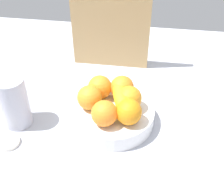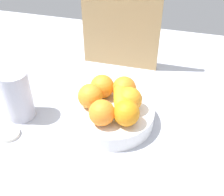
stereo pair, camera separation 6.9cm
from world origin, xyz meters
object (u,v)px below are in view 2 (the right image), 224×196
object	(u,v)px
orange_front_right	(102,113)
jar_lid	(9,134)
orange_back_left	(129,99)
orange_top_stack	(102,86)
orange_center	(126,113)
banana_bunch	(123,100)
orange_front_left	(90,96)
orange_back_right	(124,88)
thermos_tumbler	(17,95)
cutting_board	(121,20)
fruit_bowl	(112,115)

from	to	relation	value
orange_front_right	jar_lid	world-z (taller)	orange_front_right
orange_back_left	orange_top_stack	size ratio (longest dim) A/B	1.00
orange_center	banana_bunch	xyz separation A→B (cm)	(-2.17, 5.70, -0.44)
orange_front_left	banana_bunch	distance (cm)	9.51
orange_front_left	orange_back_right	distance (cm)	10.45
banana_bunch	thermos_tumbler	distance (cm)	30.66
orange_back_right	cutting_board	size ratio (longest dim) A/B	0.20
orange_back_right	banana_bunch	world-z (taller)	orange_back_right
orange_front_right	cutting_board	distance (cm)	39.43
thermos_tumbler	jar_lid	size ratio (longest dim) A/B	2.48
jar_lid	orange_front_right	bearing A→B (deg)	15.41
thermos_tumbler	orange_center	bearing A→B (deg)	0.07
orange_top_stack	jar_lid	bearing A→B (deg)	-140.29
orange_center	orange_top_stack	xyz separation A→B (cm)	(-9.67, 9.71, 0.00)
cutting_board	orange_top_stack	bearing A→B (deg)	-87.90
orange_front_right	orange_center	size ratio (longest dim) A/B	1.00
orange_front_left	orange_top_stack	world-z (taller)	same
orange_back_right	orange_front_left	bearing A→B (deg)	-143.61
orange_back_left	thermos_tumbler	bearing A→B (deg)	-169.55
orange_back_left	thermos_tumbler	world-z (taller)	thermos_tumbler
orange_front_right	orange_front_left	bearing A→B (deg)	131.65
fruit_bowl	orange_front_right	bearing A→B (deg)	-99.79
cutting_board	fruit_bowl	bearing A→B (deg)	-80.36
orange_back_left	cutting_board	xyz separation A→B (cm)	(-10.32, 30.56, 9.63)
orange_front_right	orange_top_stack	size ratio (longest dim) A/B	1.00
orange_front_right	banana_bunch	world-z (taller)	orange_front_right
orange_center	orange_back_right	distance (cm)	11.04
orange_top_stack	banana_bunch	size ratio (longest dim) A/B	0.38
orange_top_stack	cutting_board	xyz separation A→B (cm)	(-1.14, 26.68, 9.63)
orange_front_right	banana_bunch	xyz separation A→B (cm)	(4.11, 7.28, -0.44)
orange_back_right	banana_bunch	size ratio (longest dim) A/B	0.38
orange_front_right	orange_top_stack	xyz separation A→B (cm)	(-3.39, 11.29, 0.00)
thermos_tumbler	jar_lid	distance (cm)	11.11
orange_front_left	thermos_tumbler	bearing A→B (deg)	-167.94
orange_front_left	jar_lid	xyz separation A→B (cm)	(-20.11, -12.96, -7.86)
orange_front_left	thermos_tumbler	xyz separation A→B (cm)	(-20.71, -4.42, -0.77)
fruit_bowl	thermos_tumbler	distance (cm)	27.95
orange_back_right	orange_top_stack	world-z (taller)	same
fruit_bowl	orange_center	distance (cm)	9.16
orange_front_left	orange_front_right	distance (cm)	7.97
orange_center	thermos_tumbler	distance (cm)	32.29
fruit_bowl	cutting_board	xyz separation A→B (cm)	(-5.59, 31.78, 15.59)
orange_front_right	orange_back_right	size ratio (longest dim) A/B	1.00
fruit_bowl	orange_front_right	size ratio (longest dim) A/B	3.40
cutting_board	thermos_tumbler	distance (cm)	43.55
orange_front_right	orange_top_stack	distance (cm)	11.78
orange_top_stack	cutting_board	world-z (taller)	cutting_board
cutting_board	orange_back_left	bearing A→B (deg)	-71.67
orange_back_right	orange_top_stack	size ratio (longest dim) A/B	1.00
orange_front_left	banana_bunch	xyz separation A→B (cm)	(9.41, 1.32, -0.44)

